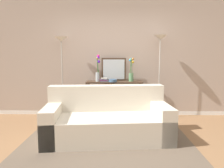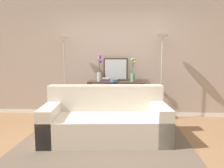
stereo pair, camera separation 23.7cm
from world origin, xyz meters
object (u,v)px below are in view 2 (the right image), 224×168
vase_tall_flowers (99,68)px  vase_short_flowers (133,72)px  floor_lamp_left (64,55)px  wall_mirror (116,69)px  console_table (116,93)px  fruit_bowl (114,81)px  book_row_under_console (101,115)px  couch (106,120)px  book_stack (106,80)px  floor_lamp_right (162,54)px

vase_tall_flowers → vase_short_flowers: (0.75, 0.06, -0.09)m
floor_lamp_left → wall_mirror: size_ratio=3.26×
wall_mirror → vase_short_flowers: 0.42m
console_table → vase_tall_flowers: size_ratio=2.10×
console_table → fruit_bowl: bearing=-108.6°
book_row_under_console → fruit_bowl: bearing=-19.9°
couch → fruit_bowl: (0.07, 1.10, 0.57)m
vase_short_flowers → book_row_under_console: (-0.72, -0.03, -0.99)m
couch → floor_lamp_left: 1.96m
wall_mirror → vase_tall_flowers: (-0.35, -0.18, 0.03)m
vase_short_flowers → book_stack: vase_short_flowers is taller
vase_short_flowers → fruit_bowl: vase_short_flowers is taller
couch → floor_lamp_left: bearing=131.4°
floor_lamp_left → floor_lamp_right: floor_lamp_right is taller
fruit_bowl → couch: bearing=-93.8°
floor_lamp_right → fruit_bowl: floor_lamp_right is taller
floor_lamp_left → wall_mirror: bearing=7.5°
couch → book_row_under_console: bearing=100.8°
vase_short_flowers → console_table: bearing=-175.8°
couch → vase_tall_flowers: (-0.26, 1.18, 0.83)m
console_table → vase_short_flowers: size_ratio=2.37×
vase_short_flowers → fruit_bowl: (-0.42, -0.14, -0.17)m
vase_tall_flowers → book_stack: (0.14, -0.06, -0.25)m
console_table → fruit_bowl: size_ratio=6.96×
book_row_under_console → book_stack: bearing=-39.4°
book_row_under_console → vase_short_flowers: bearing=2.2°
book_stack → vase_short_flowers: bearing=11.4°
vase_tall_flowers → fruit_bowl: (0.33, -0.08, -0.26)m
couch → vase_tall_flowers: size_ratio=3.60×
wall_mirror → book_row_under_console: (-0.33, -0.15, -1.05)m
vase_tall_flowers → book_stack: bearing=-23.3°
couch → vase_short_flowers: size_ratio=4.06×
couch → floor_lamp_right: size_ratio=1.15×
wall_mirror → fruit_bowl: 0.35m
book_stack → book_row_under_console: bearing=140.6°
wall_mirror → fruit_bowl: wall_mirror is taller
fruit_bowl → book_row_under_console: size_ratio=0.53×
couch → book_stack: 1.26m
couch → vase_tall_flowers: 1.46m
vase_short_flowers → book_stack: size_ratio=2.58×
book_row_under_console → floor_lamp_right: bearing=-0.2°
console_table → vase_short_flowers: 0.60m
couch → book_stack: book_stack is taller
vase_short_flowers → fruit_bowl: size_ratio=2.94×
fruit_bowl → book_stack: (-0.19, 0.02, 0.01)m
floor_lamp_left → book_row_under_console: (0.83, 0.00, -1.39)m
couch → vase_short_flowers: 1.52m
console_table → book_row_under_console: bearing=180.0°
console_table → floor_lamp_left: floor_lamp_left is taller
console_table → vase_tall_flowers: vase_tall_flowers is taller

